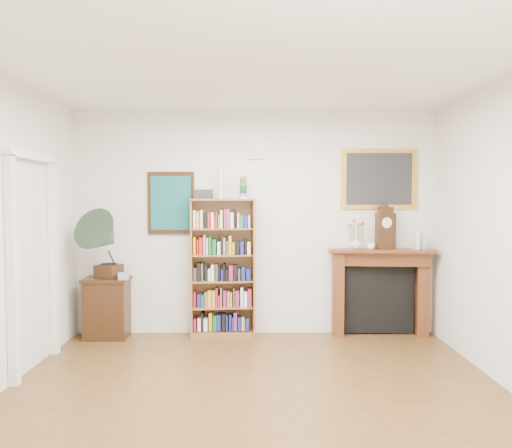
{
  "coord_description": "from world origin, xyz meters",
  "views": [
    {
      "loc": [
        -0.01,
        -3.76,
        1.71
      ],
      "look_at": [
        0.01,
        1.6,
        1.43
      ],
      "focal_mm": 35.0,
      "sensor_mm": 36.0,
      "label": 1
    }
  ],
  "objects": [
    {
      "name": "fireplace",
      "position": [
        1.56,
        2.4,
        0.63
      ],
      "size": [
        1.31,
        0.41,
        1.09
      ],
      "rotation": [
        0.0,
        0.0,
        -0.08
      ],
      "color": "#492511",
      "rests_on": "floor"
    },
    {
      "name": "teal_poster",
      "position": [
        -1.05,
        2.48,
        1.65
      ],
      "size": [
        0.58,
        0.04,
        0.78
      ],
      "color": "black",
      "rests_on": "back_wall"
    },
    {
      "name": "door_casing",
      "position": [
        -2.21,
        1.2,
        1.26
      ],
      "size": [
        0.08,
        1.02,
        2.17
      ],
      "color": "white",
      "rests_on": "left_wall"
    },
    {
      "name": "bookshelf",
      "position": [
        -0.4,
        2.34,
        0.95
      ],
      "size": [
        0.81,
        0.34,
        1.96
      ],
      "rotation": [
        0.0,
        0.0,
        0.08
      ],
      "color": "brown",
      "rests_on": "floor"
    },
    {
      "name": "small_picture",
      "position": [
        0.0,
        2.48,
        2.35
      ],
      "size": [
        0.26,
        0.04,
        0.3
      ],
      "color": "white",
      "rests_on": "back_wall"
    },
    {
      "name": "room",
      "position": [
        0.0,
        0.0,
        1.4
      ],
      "size": [
        4.51,
        5.01,
        2.81
      ],
      "color": "#4B3216",
      "rests_on": "ground"
    },
    {
      "name": "flower_vase",
      "position": [
        1.24,
        2.35,
        1.16
      ],
      "size": [
        0.17,
        0.17,
        0.14
      ],
      "primitive_type": "imported",
      "rotation": [
        0.0,
        0.0,
        -0.3
      ],
      "color": "silver",
      "rests_on": "fireplace"
    },
    {
      "name": "gramophone",
      "position": [
        -1.79,
        2.17,
        1.22
      ],
      "size": [
        0.7,
        0.78,
        0.85
      ],
      "rotation": [
        0.0,
        0.0,
        -0.34
      ],
      "color": "black",
      "rests_on": "side_cabinet"
    },
    {
      "name": "teacup",
      "position": [
        1.42,
        2.31,
        1.12
      ],
      "size": [
        0.12,
        0.12,
        0.08
      ],
      "primitive_type": "imported",
      "rotation": [
        0.0,
        0.0,
        0.28
      ],
      "color": "white",
      "rests_on": "fireplace"
    },
    {
      "name": "cd_stack",
      "position": [
        -1.58,
        2.16,
        0.78
      ],
      "size": [
        0.15,
        0.15,
        0.08
      ],
      "primitive_type": "cube",
      "rotation": [
        0.0,
        0.0,
        0.3
      ],
      "color": "#B3B5C0",
      "rests_on": "side_cabinet"
    },
    {
      "name": "mantel_clock",
      "position": [
        1.61,
        2.36,
        1.34
      ],
      "size": [
        0.25,
        0.18,
        0.52
      ],
      "rotation": [
        0.0,
        0.0,
        0.27
      ],
      "color": "black",
      "rests_on": "fireplace"
    },
    {
      "name": "side_cabinet",
      "position": [
        -1.81,
        2.28,
        0.37
      ],
      "size": [
        0.55,
        0.4,
        0.74
      ],
      "primitive_type": "cube",
      "rotation": [
        0.0,
        0.0,
        0.02
      ],
      "color": "black",
      "rests_on": "floor"
    },
    {
      "name": "bottle_left",
      "position": [
        2.0,
        2.33,
        1.21
      ],
      "size": [
        0.07,
        0.07,
        0.24
      ],
      "primitive_type": "cylinder",
      "color": "silver",
      "rests_on": "fireplace"
    },
    {
      "name": "gilt_painting",
      "position": [
        1.55,
        2.48,
        1.95
      ],
      "size": [
        0.95,
        0.04,
        0.75
      ],
      "color": "gold",
      "rests_on": "back_wall"
    },
    {
      "name": "bottle_right",
      "position": [
        2.09,
        2.38,
        1.19
      ],
      "size": [
        0.06,
        0.06,
        0.2
      ],
      "primitive_type": "cylinder",
      "color": "silver",
      "rests_on": "fireplace"
    }
  ]
}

